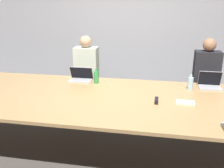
# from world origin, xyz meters

# --- Properties ---
(ground_plane) EXTENTS (24.00, 24.00, 0.00)m
(ground_plane) POSITION_xyz_m (0.00, 0.00, 0.00)
(ground_plane) COLOR #4C4742
(curtain_wall) EXTENTS (12.00, 0.06, 2.80)m
(curtain_wall) POSITION_xyz_m (0.00, 2.17, 1.40)
(curtain_wall) COLOR #ADADB2
(curtain_wall) RESTS_ON ground_plane
(conference_table) EXTENTS (4.74, 1.68, 0.78)m
(conference_table) POSITION_xyz_m (0.00, 0.00, 0.74)
(conference_table) COLOR tan
(conference_table) RESTS_ON ground_plane
(laptop_far_midleft) EXTENTS (0.36, 0.22, 0.22)m
(laptop_far_midleft) POSITION_xyz_m (-0.61, 0.63, 0.84)
(laptop_far_midleft) COLOR #B7B7BC
(laptop_far_midleft) RESTS_ON conference_table
(person_far_midleft) EXTENTS (0.40, 0.24, 1.43)m
(person_far_midleft) POSITION_xyz_m (-0.65, 1.08, 0.69)
(person_far_midleft) COLOR #2D2D38
(person_far_midleft) RESTS_ON ground_plane
(cup_far_midleft) EXTENTS (0.08, 0.08, 0.09)m
(cup_far_midleft) POSITION_xyz_m (-0.35, 0.56, 0.82)
(cup_far_midleft) COLOR brown
(cup_far_midleft) RESTS_ON conference_table
(bottle_far_midleft) EXTENTS (0.07, 0.07, 0.23)m
(bottle_far_midleft) POSITION_xyz_m (-0.34, 0.54, 0.88)
(bottle_far_midleft) COLOR green
(bottle_far_midleft) RESTS_ON conference_table
(laptop_far_right) EXTENTS (0.32, 0.23, 0.24)m
(laptop_far_right) POSITION_xyz_m (1.33, 0.64, 0.85)
(laptop_far_right) COLOR #B7B7BC
(laptop_far_right) RESTS_ON conference_table
(person_far_right) EXTENTS (0.40, 0.24, 1.43)m
(person_far_right) POSITION_xyz_m (1.34, 1.09, 0.70)
(person_far_right) COLOR #2D2D38
(person_far_right) RESTS_ON ground_plane
(bottle_far_right) EXTENTS (0.07, 0.07, 0.22)m
(bottle_far_right) POSITION_xyz_m (1.04, 0.50, 0.87)
(bottle_far_right) COLOR #ADD1E0
(bottle_far_right) RESTS_ON conference_table
(stapler) EXTENTS (0.05, 0.15, 0.05)m
(stapler) POSITION_xyz_m (0.57, -0.07, 0.80)
(stapler) COLOR black
(stapler) RESTS_ON conference_table
(notebook) EXTENTS (0.23, 0.15, 0.02)m
(notebook) POSITION_xyz_m (0.93, -0.04, 0.79)
(notebook) COLOR silver
(notebook) RESTS_ON conference_table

